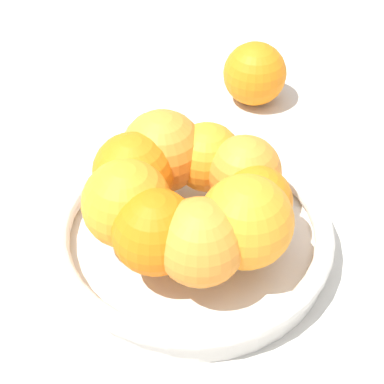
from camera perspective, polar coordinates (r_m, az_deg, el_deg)
The scene contains 4 objects.
ground_plane at distance 0.64m, azimuth -0.00°, elevation -5.07°, with size 4.00×4.00×0.00m, color beige.
fruit_bowl at distance 0.63m, azimuth -0.00°, elevation -3.87°, with size 0.27×0.27×0.04m.
orange_pile at distance 0.58m, azimuth -0.41°, elevation -0.22°, with size 0.20×0.19×0.08m.
stray_orange at distance 0.82m, azimuth 5.60°, elevation 10.42°, with size 0.08×0.08×0.08m, color orange.
Camera 1 is at (-0.15, 0.41, 0.47)m, focal length 60.00 mm.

